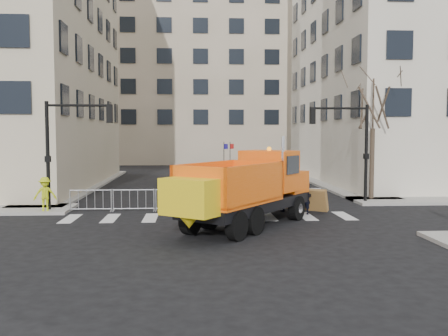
{
  "coord_description": "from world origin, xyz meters",
  "views": [
    {
      "loc": [
        -0.96,
        -17.17,
        3.86
      ],
      "look_at": [
        0.27,
        2.5,
        2.48
      ],
      "focal_mm": 40.0,
      "sensor_mm": 36.0,
      "label": 1
    }
  ],
  "objects": [
    {
      "name": "sidewalk_back",
      "position": [
        0.0,
        8.5,
        0.07
      ],
      "size": [
        64.0,
        5.0,
        0.15
      ],
      "primitive_type": "cube",
      "color": "gray",
      "rests_on": "ground"
    },
    {
      "name": "traffic_light_left",
      "position": [
        -8.0,
        7.5,
        2.7
      ],
      "size": [
        0.18,
        0.18,
        5.4
      ],
      "primitive_type": "cylinder",
      "color": "black",
      "rests_on": "ground"
    },
    {
      "name": "plow_truck",
      "position": [
        1.15,
        2.89,
        1.66
      ],
      "size": [
        7.75,
        9.26,
        3.73
      ],
      "rotation": [
        0.0,
        0.0,
        0.94
      ],
      "color": "black",
      "rests_on": "ground"
    },
    {
      "name": "worker",
      "position": [
        -8.01,
        6.93,
        0.96
      ],
      "size": [
        1.18,
        0.88,
        1.62
      ],
      "primitive_type": "imported",
      "rotation": [
        0.0,
        0.0,
        0.3
      ],
      "color": "#BBCB17",
      "rests_on": "sidewalk_back"
    },
    {
      "name": "newspaper_box",
      "position": [
        3.6,
        9.83,
        0.7
      ],
      "size": [
        0.47,
        0.42,
        1.1
      ],
      "primitive_type": "cube",
      "rotation": [
        0.0,
        0.0,
        0.05
      ],
      "color": "#AF0D1F",
      "rests_on": "sidewalk_back"
    },
    {
      "name": "cop_b",
      "position": [
        3.54,
        7.0,
        0.83
      ],
      "size": [
        0.83,
        0.66,
        1.66
      ],
      "primitive_type": "imported",
      "rotation": [
        0.0,
        0.0,
        3.1
      ],
      "color": "black",
      "rests_on": "ground"
    },
    {
      "name": "crowd_barriers",
      "position": [
        -0.75,
        7.6,
        0.55
      ],
      "size": [
        12.6,
        0.6,
        1.1
      ],
      "primitive_type": null,
      "color": "#9EA0A5",
      "rests_on": "ground"
    },
    {
      "name": "cop_c",
      "position": [
        2.7,
        7.0,
        0.94
      ],
      "size": [
        1.09,
        1.11,
        1.87
      ],
      "primitive_type": "imported",
      "rotation": [
        0.0,
        0.0,
        3.95
      ],
      "color": "black",
      "rests_on": "ground"
    },
    {
      "name": "street_tree",
      "position": [
        9.2,
        10.5,
        3.75
      ],
      "size": [
        3.0,
        3.0,
        7.5
      ],
      "primitive_type": null,
      "color": "#382B21",
      "rests_on": "ground"
    },
    {
      "name": "building_far",
      "position": [
        0.0,
        52.0,
        12.0
      ],
      "size": [
        30.0,
        18.0,
        24.0
      ],
      "primitive_type": "cube",
      "color": "tan",
      "rests_on": "ground"
    },
    {
      "name": "cop_a",
      "position": [
        4.3,
        5.95,
        0.84
      ],
      "size": [
        0.68,
        0.52,
        1.68
      ],
      "primitive_type": "imported",
      "rotation": [
        0.0,
        0.0,
        3.36
      ],
      "color": "black",
      "rests_on": "ground"
    },
    {
      "name": "traffic_light_right",
      "position": [
        8.5,
        9.5,
        2.7
      ],
      "size": [
        0.18,
        0.18,
        5.4
      ],
      "primitive_type": "cylinder",
      "color": "black",
      "rests_on": "ground"
    },
    {
      "name": "ground",
      "position": [
        0.0,
        0.0,
        0.0
      ],
      "size": [
        120.0,
        120.0,
        0.0
      ],
      "primitive_type": "plane",
      "color": "black",
      "rests_on": "ground"
    }
  ]
}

